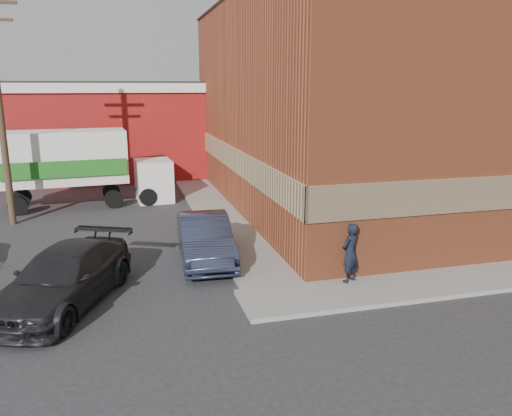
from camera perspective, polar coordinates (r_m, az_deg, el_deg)
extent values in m
plane|color=#28282B|center=(13.49, -0.42, -9.57)|extent=(90.00, 90.00, 0.00)
cube|color=#A04929|center=(24.01, 14.21, 11.34)|extent=(14.00, 18.00, 9.00)
cube|color=tan|center=(21.70, -2.71, 5.68)|extent=(0.08, 18.16, 1.00)
cube|color=gray|center=(16.24, 27.24, -6.82)|extent=(16.00, 1.80, 0.12)
cube|color=gray|center=(21.96, -4.84, -0.21)|extent=(1.80, 18.00, 0.12)
cube|color=maroon|center=(32.25, -20.29, 7.86)|extent=(16.00, 8.00, 5.00)
cube|color=silver|center=(32.12, -20.71, 12.74)|extent=(16.30, 8.30, 0.50)
cube|color=black|center=(32.12, -20.76, 13.27)|extent=(16.00, 8.00, 0.10)
cylinder|color=#4C3726|center=(21.46, -27.25, 10.02)|extent=(0.26, 0.26, 9.00)
imported|color=black|center=(13.82, 10.72, -5.06)|extent=(0.72, 0.64, 1.65)
imported|color=#2B3249|center=(15.68, -5.86, -3.48)|extent=(1.75, 4.43, 1.43)
imported|color=black|center=(13.42, -21.09, -7.44)|extent=(3.78, 5.23, 1.41)
cube|color=white|center=(23.83, -21.11, 5.44)|extent=(5.50, 2.54, 2.32)
cube|color=#216F1D|center=(22.81, -21.08, 4.20)|extent=(5.16, 0.41, 0.71)
cube|color=white|center=(24.17, -12.58, 3.03)|extent=(1.75, 2.08, 1.96)
cylinder|color=black|center=(23.41, -25.55, 0.21)|extent=(0.82, 0.33, 0.80)
cylinder|color=black|center=(25.15, -25.16, 1.11)|extent=(0.82, 0.33, 0.80)
cylinder|color=black|center=(23.29, -15.93, 0.97)|extent=(0.82, 0.33, 0.80)
cylinder|color=black|center=(25.03, -16.21, 1.82)|extent=(0.82, 0.33, 0.80)
cylinder|color=black|center=(23.41, -12.23, 1.26)|extent=(0.82, 0.33, 0.80)
cylinder|color=black|center=(25.15, -12.76, 2.09)|extent=(0.82, 0.33, 0.80)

